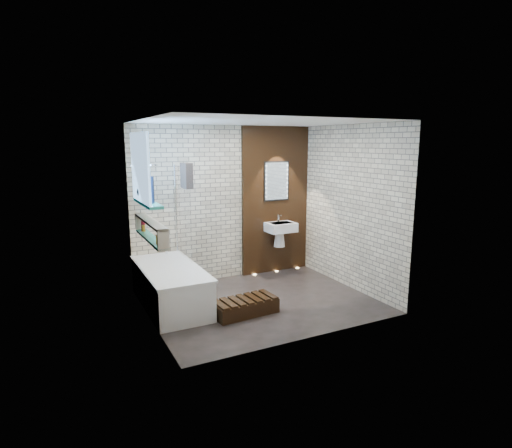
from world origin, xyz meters
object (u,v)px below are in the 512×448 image
washbasin (281,230)px  bathtub (170,286)px  walnut_step (245,307)px  bath_screen (183,212)px  led_mirror (277,181)px

washbasin → bathtub: bearing=-164.0°
washbasin → walnut_step: size_ratio=0.66×
bathtub → walnut_step: (0.83, -0.75, -0.19)m
bath_screen → walnut_step: size_ratio=1.59×
bath_screen → led_mirror: (1.82, 0.34, 0.37)m
bath_screen → washbasin: size_ratio=2.41×
washbasin → led_mirror: 0.88m
bath_screen → walnut_step: bath_screen is taller
bathtub → led_mirror: led_mirror is taller
led_mirror → bath_screen: bearing=-169.3°
walnut_step → bath_screen: bearing=111.8°
bathtub → bath_screen: 1.14m
led_mirror → walnut_step: (-1.34, -1.53, -1.55)m
bathtub → walnut_step: size_ratio=1.97×
led_mirror → walnut_step: bearing=-131.3°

